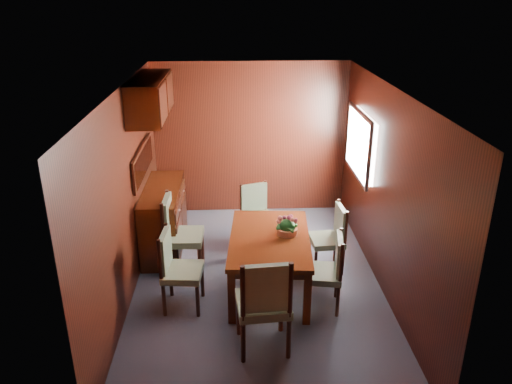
{
  "coord_description": "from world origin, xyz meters",
  "views": [
    {
      "loc": [
        -0.27,
        -5.28,
        3.4
      ],
      "look_at": [
        0.0,
        0.44,
        1.05
      ],
      "focal_mm": 35.0,
      "sensor_mm": 36.0,
      "label": 1
    }
  ],
  "objects_px": {
    "chair_head": "(264,300)",
    "dining_table": "(270,244)",
    "flower_centerpiece": "(287,224)",
    "sideboard": "(164,218)",
    "chair_right_near": "(329,268)",
    "chair_left_near": "(176,265)"
  },
  "relations": [
    {
      "from": "chair_right_near",
      "to": "sideboard",
      "type": "bearing_deg",
      "value": 62.74
    },
    {
      "from": "chair_head",
      "to": "flower_centerpiece",
      "type": "height_order",
      "value": "chair_head"
    },
    {
      "from": "sideboard",
      "to": "chair_right_near",
      "type": "height_order",
      "value": "chair_right_near"
    },
    {
      "from": "chair_left_near",
      "to": "chair_head",
      "type": "height_order",
      "value": "chair_head"
    },
    {
      "from": "sideboard",
      "to": "chair_head",
      "type": "bearing_deg",
      "value": -60.73
    },
    {
      "from": "chair_right_near",
      "to": "chair_head",
      "type": "relative_size",
      "value": 0.84
    },
    {
      "from": "dining_table",
      "to": "chair_right_near",
      "type": "height_order",
      "value": "chair_right_near"
    },
    {
      "from": "sideboard",
      "to": "dining_table",
      "type": "height_order",
      "value": "sideboard"
    },
    {
      "from": "sideboard",
      "to": "chair_left_near",
      "type": "distance_m",
      "value": 1.45
    },
    {
      "from": "flower_centerpiece",
      "to": "sideboard",
      "type": "bearing_deg",
      "value": 147.37
    },
    {
      "from": "chair_right_near",
      "to": "flower_centerpiece",
      "type": "height_order",
      "value": "flower_centerpiece"
    },
    {
      "from": "dining_table",
      "to": "flower_centerpiece",
      "type": "height_order",
      "value": "flower_centerpiece"
    },
    {
      "from": "dining_table",
      "to": "chair_left_near",
      "type": "relative_size",
      "value": 1.63
    },
    {
      "from": "sideboard",
      "to": "chair_head",
      "type": "relative_size",
      "value": 1.29
    },
    {
      "from": "dining_table",
      "to": "chair_right_near",
      "type": "distance_m",
      "value": 0.76
    },
    {
      "from": "sideboard",
      "to": "chair_right_near",
      "type": "distance_m",
      "value": 2.52
    },
    {
      "from": "dining_table",
      "to": "sideboard",
      "type": "bearing_deg",
      "value": 145.79
    },
    {
      "from": "chair_right_near",
      "to": "flower_centerpiece",
      "type": "xyz_separation_m",
      "value": [
        -0.43,
        0.47,
        0.32
      ]
    },
    {
      "from": "dining_table",
      "to": "chair_right_near",
      "type": "relative_size",
      "value": 1.71
    },
    {
      "from": "chair_head",
      "to": "dining_table",
      "type": "bearing_deg",
      "value": 78.46
    },
    {
      "from": "flower_centerpiece",
      "to": "chair_head",
      "type": "bearing_deg",
      "value": -105.89
    },
    {
      "from": "dining_table",
      "to": "flower_centerpiece",
      "type": "relative_size",
      "value": 5.83
    }
  ]
}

